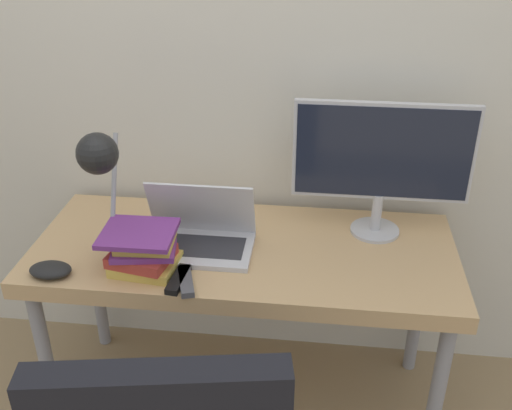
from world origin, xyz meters
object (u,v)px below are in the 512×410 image
object	(u,v)px
laptop	(200,235)
book_stack	(143,251)
game_controller	(50,270)
desk_lamp	(101,162)
monitor	(382,159)

from	to	relation	value
laptop	book_stack	xyz separation A→B (m)	(-0.15, -0.15, 0.02)
book_stack	game_controller	bearing A→B (deg)	-166.61
desk_lamp	laptop	bearing A→B (deg)	19.61
book_stack	desk_lamp	bearing A→B (deg)	156.47
monitor	book_stack	xyz separation A→B (m)	(-0.75, -0.33, -0.21)
desk_lamp	book_stack	world-z (taller)	desk_lamp
laptop	monitor	world-z (taller)	monitor
laptop	book_stack	size ratio (longest dim) A/B	1.50
monitor	game_controller	world-z (taller)	monitor
laptop	monitor	xyz separation A→B (m)	(0.60, 0.18, 0.24)
laptop	game_controller	xyz separation A→B (m)	(-0.44, -0.22, -0.03)
game_controller	laptop	bearing A→B (deg)	26.68
book_stack	laptop	bearing A→B (deg)	45.15
desk_lamp	game_controller	xyz separation A→B (m)	(-0.16, -0.12, -0.33)
monitor	book_stack	bearing A→B (deg)	-156.37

